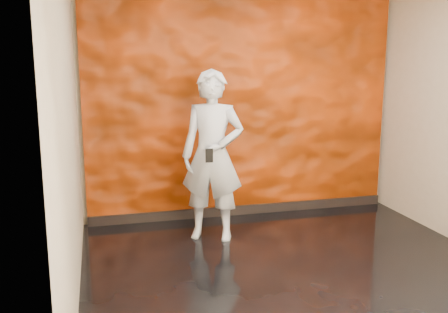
# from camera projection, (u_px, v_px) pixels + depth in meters

# --- Properties ---
(room) EXTENTS (4.02, 4.02, 2.81)m
(room) POSITION_uv_depth(u_px,v_px,m) (306.00, 127.00, 4.38)
(room) COLOR black
(room) RESTS_ON ground
(feature_wall) EXTENTS (3.90, 0.06, 2.75)m
(feature_wall) POSITION_uv_depth(u_px,v_px,m) (243.00, 108.00, 6.24)
(feature_wall) COLOR #D43E07
(feature_wall) RESTS_ON ground
(baseboard) EXTENTS (3.90, 0.04, 0.12)m
(baseboard) POSITION_uv_depth(u_px,v_px,m) (243.00, 210.00, 6.46)
(baseboard) COLOR black
(baseboard) RESTS_ON ground
(man) EXTENTS (0.81, 0.69, 1.88)m
(man) POSITION_uv_depth(u_px,v_px,m) (212.00, 156.00, 5.47)
(man) COLOR #A9B0BA
(man) RESTS_ON ground
(phone) EXTENTS (0.08, 0.02, 0.15)m
(phone) POSITION_uv_depth(u_px,v_px,m) (209.00, 155.00, 5.20)
(phone) COLOR black
(phone) RESTS_ON man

